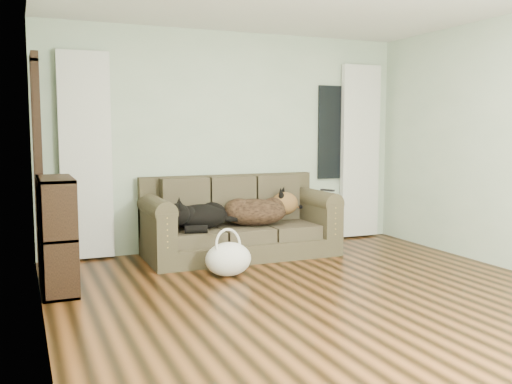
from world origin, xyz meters
name	(u,v)px	position (x,y,z in m)	size (l,w,h in m)	color
floor	(334,303)	(0.00, 0.00, 0.00)	(5.00, 5.00, 0.00)	black
wall_back	(230,141)	(0.00, 2.50, 1.30)	(4.50, 0.04, 2.60)	beige
wall_left	(39,150)	(-2.25, 0.00, 1.30)	(0.04, 5.00, 2.60)	beige
curtain_left	(86,156)	(-1.70, 2.42, 1.15)	(0.55, 0.08, 2.25)	white
curtain_right	(360,151)	(1.80, 2.42, 1.15)	(0.55, 0.08, 2.25)	white
window_pane	(335,132)	(1.45, 2.47, 1.40)	(0.50, 0.03, 1.20)	black
door_casing	(38,169)	(-2.20, 2.05, 1.05)	(0.07, 0.60, 2.10)	black
sofa	(241,217)	(-0.07, 1.97, 0.45)	(2.15, 0.93, 0.88)	#343017
dog_black_lab	(198,217)	(-0.58, 1.94, 0.48)	(0.66, 0.46, 0.28)	black
dog_shepherd	(258,213)	(0.14, 1.95, 0.49)	(0.76, 0.54, 0.34)	black
tv_remote	(328,190)	(0.96, 1.80, 0.73)	(0.05, 0.17, 0.02)	black
tote_bag	(228,260)	(-0.51, 1.17, 0.16)	(0.46, 0.36, 0.34)	silver
bookshelf	(57,235)	(-2.09, 1.30, 0.50)	(0.30, 0.81, 1.02)	black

